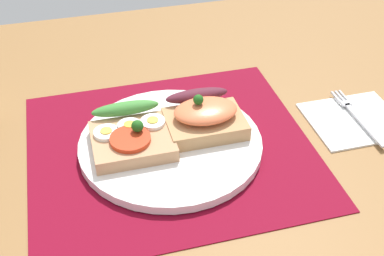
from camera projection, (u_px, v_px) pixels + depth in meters
The scene contains 7 objects.
ground_plane at pixel (171, 158), 70.01cm from camera, with size 120.00×90.00×3.20cm, color olive.
placemat at pixel (171, 148), 68.94cm from camera, with size 37.89×34.27×0.30cm, color maroon.
plate at pixel (171, 144), 68.47cm from camera, with size 24.68×24.68×1.21cm, color white.
sandwich_egg_tomato at pixel (131, 135), 66.80cm from camera, with size 10.51×10.57×4.07cm.
sandwich_salmon at pixel (204, 116), 69.11cm from camera, with size 10.59×9.15×5.50cm.
napkin at pixel (354, 119), 73.91cm from camera, with size 13.33×11.58×0.60cm, color white.
fork at pixel (356, 115), 73.88cm from camera, with size 1.62×13.96×0.32cm.
Camera 1 is at (-10.80, -51.81, 44.50)cm, focal length 47.47 mm.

